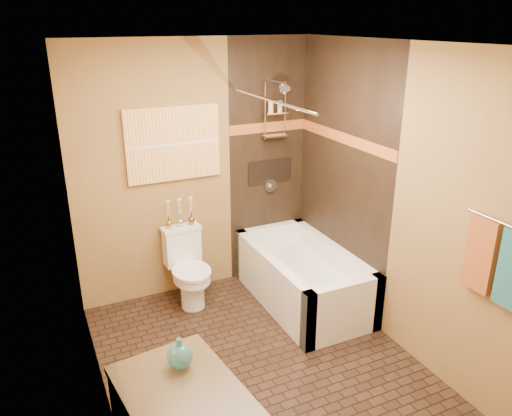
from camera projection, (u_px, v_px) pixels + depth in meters
floor at (263, 367)px, 4.05m from camera, size 3.00×3.00×0.00m
wall_left at (92, 256)px, 3.12m from camera, size 0.02×3.00×2.50m
wall_right at (395, 201)px, 4.08m from camera, size 0.02×3.00×2.50m
wall_back at (196, 171)px, 4.87m from camera, size 2.40×0.02×2.50m
wall_front at (404, 337)px, 2.33m from camera, size 2.40×0.02×2.50m
ceiling at (264, 43)px, 3.16m from camera, size 3.00×3.00×0.00m
alcove_tile_back at (268, 162)px, 5.17m from camera, size 0.85×0.01×2.50m
alcove_tile_right at (341, 176)px, 4.71m from camera, size 0.01×1.50×2.50m
mosaic_band_back at (268, 127)px, 5.03m from camera, size 0.85×0.01×0.10m
mosaic_band_right at (343, 138)px, 4.57m from camera, size 0.01×1.50×0.10m
alcove_niche at (270, 171)px, 5.21m from camera, size 0.50×0.01×0.25m
shower_fixtures at (275, 124)px, 4.94m from camera, size 0.24×0.33×1.16m
curtain_rod at (268, 99)px, 4.12m from camera, size 0.03×1.55×0.03m
towel_bar at (503, 224)px, 3.10m from camera, size 0.02×0.55×0.02m
towel_rust at (481, 254)px, 3.31m from camera, size 0.05×0.22×0.52m
sunset_painting at (173, 144)px, 4.66m from camera, size 0.90×0.04×0.70m
vanity_mirror at (121, 297)px, 2.19m from camera, size 0.01×1.00×0.90m
bathtub at (302, 281)px, 4.92m from camera, size 0.80×1.50×0.55m
toilet at (188, 267)px, 4.86m from camera, size 0.39×0.57×0.74m
teal_bottle at (180, 353)px, 2.73m from camera, size 0.16×0.16×0.23m
bud_vases at (180, 212)px, 4.82m from camera, size 0.28×0.06×0.28m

